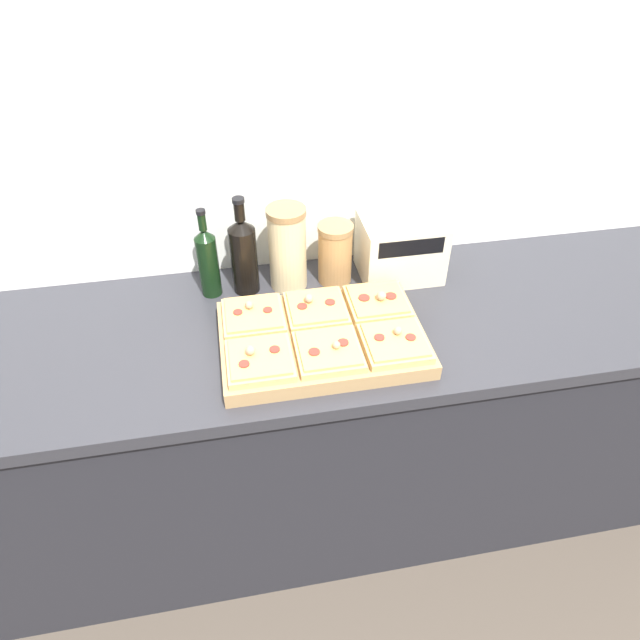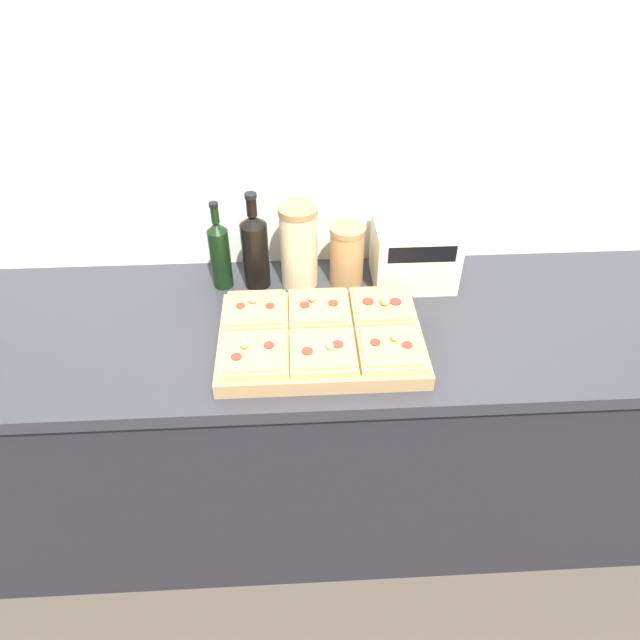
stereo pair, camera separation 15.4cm
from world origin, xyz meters
TOP-DOWN VIEW (x-y plane):
  - ground_plane at (0.00, 0.00)m, footprint 12.00×12.00m
  - wall_back at (0.00, 0.67)m, footprint 6.00×0.06m
  - kitchen_counter at (0.00, 0.32)m, footprint 2.63×0.67m
  - cutting_board at (-0.01, 0.22)m, footprint 0.55×0.37m
  - pizza_slice_back_left at (-0.19, 0.31)m, footprint 0.17×0.17m
  - pizza_slice_back_center at (-0.01, 0.31)m, footprint 0.17×0.17m
  - pizza_slice_back_right at (0.17, 0.31)m, footprint 0.17×0.17m
  - pizza_slice_front_left at (-0.19, 0.14)m, footprint 0.17×0.17m
  - pizza_slice_front_center at (-0.01, 0.14)m, footprint 0.17×0.17m
  - pizza_slice_front_right at (0.17, 0.14)m, footprint 0.17×0.17m
  - olive_oil_bottle at (-0.29, 0.52)m, footprint 0.06×0.06m
  - wine_bottle at (-0.19, 0.52)m, footprint 0.08×0.08m
  - grain_jar_tall at (-0.06, 0.52)m, footprint 0.12×0.12m
  - grain_jar_short at (0.09, 0.52)m, footprint 0.11×0.11m
  - toaster_oven at (0.29, 0.52)m, footprint 0.27×0.19m

SIDE VIEW (x-z plane):
  - ground_plane at x=0.00m, z-range 0.00..0.00m
  - kitchen_counter at x=0.00m, z-range 0.00..0.90m
  - cutting_board at x=-0.01m, z-range 0.90..0.94m
  - pizza_slice_front_center at x=-0.01m, z-range 0.93..0.98m
  - pizza_slice_front_right at x=0.17m, z-range 0.93..0.98m
  - pizza_slice_back_left at x=-0.19m, z-range 0.93..0.98m
  - pizza_slice_back_center at x=-0.01m, z-range 0.93..0.98m
  - pizza_slice_front_left at x=-0.19m, z-range 0.93..0.98m
  - pizza_slice_back_right at x=0.17m, z-range 0.93..0.98m
  - toaster_oven at x=0.29m, z-range 0.90..1.09m
  - grain_jar_short at x=0.09m, z-range 0.90..1.09m
  - olive_oil_bottle at x=-0.29m, z-range 0.87..1.16m
  - wine_bottle at x=-0.19m, z-range 0.87..1.18m
  - grain_jar_tall at x=-0.06m, z-range 0.90..1.16m
  - wall_back at x=0.00m, z-range 0.00..2.50m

